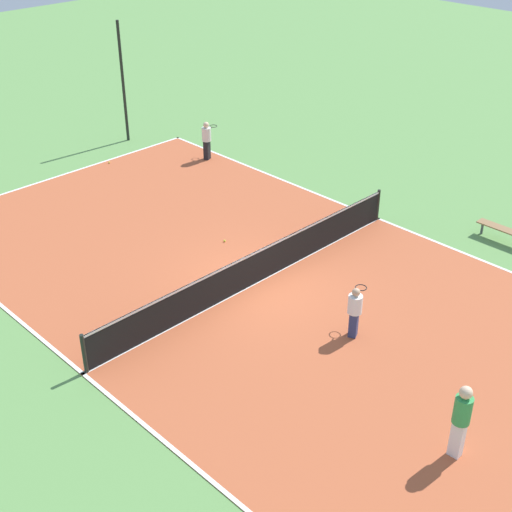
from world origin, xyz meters
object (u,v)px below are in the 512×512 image
at_px(tennis_net, 256,266).
at_px(tennis_ball_right_alley, 109,162).
at_px(player_near_white, 355,309).
at_px(player_far_white, 207,138).
at_px(tennis_ball_far_baseline, 225,241).
at_px(bench, 501,229).
at_px(player_far_green, 461,417).
at_px(fence_post_back_right, 123,83).

bearing_deg(tennis_net, tennis_ball_right_alley, 78.74).
bearing_deg(player_near_white, player_far_white, 40.74).
bearing_deg(tennis_ball_far_baseline, tennis_net, -112.28).
height_order(tennis_net, bench, tennis_net).
bearing_deg(player_far_white, tennis_net, -144.74).
bearing_deg(player_far_green, bench, -67.69).
relative_size(player_far_green, fence_post_back_right, 0.36).
height_order(tennis_net, tennis_ball_right_alley, tennis_net).
xyz_separation_m(tennis_net, player_far_white, (5.06, 7.88, 0.31)).
height_order(player_far_green, fence_post_back_right, fence_post_back_right).
bearing_deg(player_far_green, fence_post_back_right, -18.30).
bearing_deg(tennis_ball_right_alley, tennis_net, -101.26).
relative_size(player_far_white, player_near_white, 1.08).
distance_m(player_far_white, fence_post_back_right, 4.34).
xyz_separation_m(player_far_green, tennis_ball_far_baseline, (2.70, 9.90, -0.99)).
bearing_deg(player_far_white, fence_post_back_right, 81.92).
relative_size(player_near_white, player_far_green, 0.79).
bearing_deg(tennis_ball_right_alley, player_far_green, -101.94).
xyz_separation_m(tennis_net, player_far_green, (-1.71, -7.50, 0.48)).
xyz_separation_m(bench, player_far_green, (-8.93, -3.96, 0.66)).
relative_size(player_near_white, tennis_ball_right_alley, 20.60).
distance_m(tennis_net, bench, 8.05).
relative_size(player_near_white, tennis_ball_far_baseline, 20.60).
height_order(bench, player_near_white, player_near_white).
bearing_deg(player_far_white, player_far_green, -135.79).
distance_m(tennis_ball_far_baseline, fence_post_back_right, 10.19).
relative_size(player_far_white, fence_post_back_right, 0.31).
xyz_separation_m(player_far_white, tennis_ball_right_alley, (-3.03, 2.34, -0.82)).
relative_size(player_far_green, tennis_ball_right_alley, 26.05).
distance_m(tennis_net, player_far_white, 9.37).
relative_size(tennis_net, player_near_white, 8.06).
distance_m(player_near_white, tennis_ball_right_alley, 13.87).
xyz_separation_m(tennis_ball_far_baseline, fence_post_back_right, (3.10, 9.41, 2.39)).
relative_size(bench, tennis_ball_far_baseline, 22.51).
bearing_deg(tennis_ball_far_baseline, tennis_ball_right_alley, 82.34).
distance_m(player_near_white, tennis_ball_far_baseline, 6.01).
bearing_deg(tennis_ball_right_alley, player_near_white, -98.39).
height_order(player_near_white, fence_post_back_right, fence_post_back_right).
bearing_deg(fence_post_back_right, tennis_net, -109.08).
bearing_deg(fence_post_back_right, player_far_green, -106.71).
bearing_deg(player_near_white, fence_post_back_right, 49.78).
height_order(player_far_green, tennis_ball_right_alley, player_far_green).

